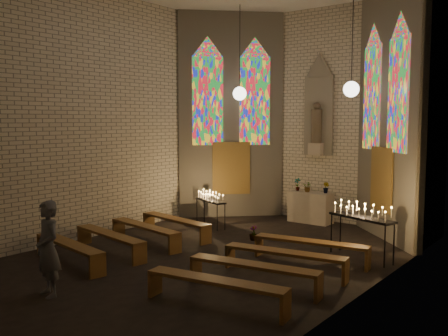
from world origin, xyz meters
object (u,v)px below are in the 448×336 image
Objects in this scene: votive_stand_right at (362,214)px; visitor at (48,249)px; votive_stand_left at (210,198)px; aisle_flower_pot at (254,233)px; altar at (310,207)px.

votive_stand_right is 7.16m from visitor.
visitor is at bearing -103.02° from votive_stand_right.
visitor is (1.49, -6.72, 0.02)m from votive_stand_left.
votive_stand_left is 0.79× the size of visitor.
votive_stand_right is at bearing 1.38° from aisle_flower_pot.
aisle_flower_pot is at bearing 4.24° from votive_stand_left.
votive_stand_right is at bearing 69.72° from visitor.
votive_stand_left is at bearing 113.48° from visitor.
votive_stand_left is 5.24m from votive_stand_right.
votive_stand_right is (3.00, -3.09, 0.60)m from altar.
votive_stand_right is at bearing -45.85° from altar.
aisle_flower_pot is at bearing 95.17° from visitor.
visitor reaches higher than votive_stand_right.
votive_stand_left reaches higher than altar.
visitor reaches higher than aisle_flower_pot.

